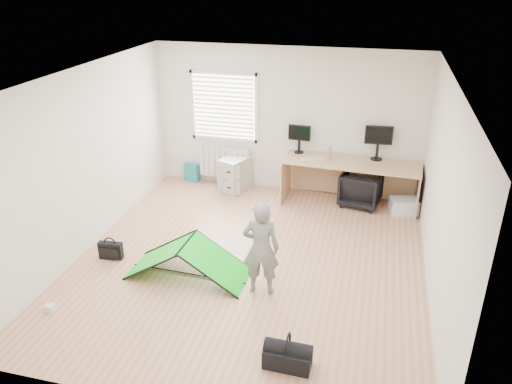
% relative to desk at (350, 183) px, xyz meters
% --- Properties ---
extents(ground, '(5.50, 5.50, 0.00)m').
position_rel_desk_xyz_m(ground, '(-1.26, -2.32, -0.41)').
color(ground, tan).
rests_on(ground, ground).
extents(back_wall, '(5.00, 0.02, 2.70)m').
position_rel_desk_xyz_m(back_wall, '(-1.26, 0.43, 0.94)').
color(back_wall, silver).
rests_on(back_wall, ground).
extents(window, '(1.20, 0.06, 1.20)m').
position_rel_desk_xyz_m(window, '(-2.46, 0.39, 1.14)').
color(window, silver).
rests_on(window, back_wall).
extents(radiator, '(1.00, 0.12, 0.60)m').
position_rel_desk_xyz_m(radiator, '(-2.46, 0.35, 0.04)').
color(radiator, silver).
rests_on(radiator, back_wall).
extents(desk, '(2.43, 0.91, 0.81)m').
position_rel_desk_xyz_m(desk, '(0.00, 0.00, 0.00)').
color(desk, tan).
rests_on(desk, ground).
extents(filing_cabinet, '(0.59, 0.67, 0.65)m').
position_rel_desk_xyz_m(filing_cabinet, '(-2.19, 0.10, -0.08)').
color(filing_cabinet, '#ACB0B2').
rests_on(filing_cabinet, ground).
extents(monitor_left, '(0.41, 0.11, 0.39)m').
position_rel_desk_xyz_m(monitor_left, '(-0.99, 0.26, 0.60)').
color(monitor_left, black).
rests_on(monitor_left, desk).
extents(monitor_right, '(0.49, 0.15, 0.46)m').
position_rel_desk_xyz_m(monitor_right, '(0.41, 0.25, 0.64)').
color(monitor_right, black).
rests_on(monitor_right, desk).
extents(keyboard, '(0.44, 0.28, 0.02)m').
position_rel_desk_xyz_m(keyboard, '(-0.69, -0.03, 0.42)').
color(keyboard, beige).
rests_on(keyboard, desk).
extents(thermos, '(0.09, 0.09, 0.25)m').
position_rel_desk_xyz_m(thermos, '(-0.40, 0.03, 0.53)').
color(thermos, '#B2646D').
rests_on(thermos, desk).
extents(office_chair, '(0.79, 0.81, 0.64)m').
position_rel_desk_xyz_m(office_chair, '(0.20, 0.03, -0.09)').
color(office_chair, black).
rests_on(office_chair, ground).
extents(person, '(0.51, 0.37, 1.32)m').
position_rel_desk_xyz_m(person, '(-0.93, -2.98, 0.25)').
color(person, slate).
rests_on(person, ground).
extents(kite, '(1.72, 0.81, 0.52)m').
position_rel_desk_xyz_m(kite, '(-2.01, -2.86, -0.14)').
color(kite, '#14D51F').
rests_on(kite, ground).
extents(storage_crate, '(0.53, 0.43, 0.26)m').
position_rel_desk_xyz_m(storage_crate, '(0.96, -0.12, -0.27)').
color(storage_crate, silver).
rests_on(storage_crate, ground).
extents(tote_bag, '(0.32, 0.19, 0.35)m').
position_rel_desk_xyz_m(tote_bag, '(-3.15, 0.31, -0.23)').
color(tote_bag, teal).
rests_on(tote_bag, ground).
extents(laptop_bag, '(0.36, 0.14, 0.26)m').
position_rel_desk_xyz_m(laptop_bag, '(-3.27, -2.73, -0.27)').
color(laptop_bag, black).
rests_on(laptop_bag, ground).
extents(white_box, '(0.10, 0.10, 0.10)m').
position_rel_desk_xyz_m(white_box, '(-3.40, -4.05, -0.36)').
color(white_box, silver).
rests_on(white_box, ground).
extents(duffel_bag, '(0.52, 0.28, 0.22)m').
position_rel_desk_xyz_m(duffel_bag, '(-0.32, -4.24, -0.29)').
color(duffel_bag, black).
rests_on(duffel_bag, ground).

